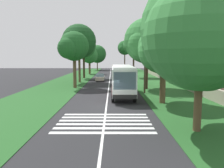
{
  "coord_description": "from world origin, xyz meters",
  "views": [
    {
      "loc": [
        -20.31,
        -0.59,
        4.69
      ],
      "look_at": [
        5.58,
        -0.54,
        1.6
      ],
      "focal_mm": 35.23,
      "sensor_mm": 36.0,
      "label": 1
    }
  ],
  "objects_px": {
    "roadside_tree_right_4": "(133,45)",
    "roadside_tree_right_0": "(125,48)",
    "trailing_car_2": "(116,73)",
    "roadside_tree_right_1": "(146,42)",
    "roadside_tree_left_3": "(89,56)",
    "trailing_car_0": "(100,77)",
    "trailing_minibus_0": "(116,68)",
    "trailing_car_1": "(118,75)",
    "coach_bus": "(122,79)",
    "roadside_tree_left_0": "(73,47)",
    "roadside_tree_left_2": "(83,46)",
    "roadside_tree_left_4": "(78,42)",
    "roadside_building": "(215,66)",
    "roadside_tree_left_1": "(97,55)",
    "roadside_tree_right_2": "(162,50)",
    "utility_pole": "(145,64)",
    "roadside_tree_right_3": "(198,34)"
  },
  "relations": [
    {
      "from": "trailing_car_2",
      "to": "roadside_tree_right_1",
      "type": "relative_size",
      "value": 0.41
    },
    {
      "from": "trailing_car_0",
      "to": "roadside_tree_left_0",
      "type": "bearing_deg",
      "value": 162.19
    },
    {
      "from": "coach_bus",
      "to": "trailing_car_2",
      "type": "bearing_deg",
      "value": 0.32
    },
    {
      "from": "trailing_car_0",
      "to": "trailing_minibus_0",
      "type": "relative_size",
      "value": 0.72
    },
    {
      "from": "utility_pole",
      "to": "roadside_tree_right_2",
      "type": "bearing_deg",
      "value": -173.22
    },
    {
      "from": "trailing_minibus_0",
      "to": "roadside_tree_left_1",
      "type": "relative_size",
      "value": 0.64
    },
    {
      "from": "roadside_tree_right_1",
      "to": "roadside_tree_right_3",
      "type": "bearing_deg",
      "value": -179.33
    },
    {
      "from": "trailing_car_0",
      "to": "trailing_minibus_0",
      "type": "distance_m",
      "value": 22.88
    },
    {
      "from": "roadside_tree_right_2",
      "to": "roadside_tree_left_3",
      "type": "bearing_deg",
      "value": 15.75
    },
    {
      "from": "roadside_tree_left_1",
      "to": "roadside_tree_right_4",
      "type": "relative_size",
      "value": 0.92
    },
    {
      "from": "coach_bus",
      "to": "trailing_car_2",
      "type": "distance_m",
      "value": 31.62
    },
    {
      "from": "roadside_tree_right_2",
      "to": "utility_pole",
      "type": "bearing_deg",
      "value": 6.78
    },
    {
      "from": "trailing_car_2",
      "to": "roadside_tree_left_2",
      "type": "bearing_deg",
      "value": 134.92
    },
    {
      "from": "coach_bus",
      "to": "trailing_car_2",
      "type": "relative_size",
      "value": 2.6
    },
    {
      "from": "trailing_car_1",
      "to": "roadside_tree_left_2",
      "type": "height_order",
      "value": "roadside_tree_left_2"
    },
    {
      "from": "trailing_car_2",
      "to": "roadside_building",
      "type": "distance_m",
      "value": 27.91
    },
    {
      "from": "roadside_tree_left_4",
      "to": "roadside_building",
      "type": "relative_size",
      "value": 1.11
    },
    {
      "from": "trailing_minibus_0",
      "to": "roadside_tree_left_0",
      "type": "bearing_deg",
      "value": 168.17
    },
    {
      "from": "roadside_tree_right_3",
      "to": "roadside_tree_right_4",
      "type": "height_order",
      "value": "roadside_tree_right_4"
    },
    {
      "from": "trailing_car_2",
      "to": "roadside_tree_left_0",
      "type": "xyz_separation_m",
      "value": [
        -24.32,
        7.08,
        5.65
      ]
    },
    {
      "from": "roadside_tree_right_2",
      "to": "roadside_building",
      "type": "distance_m",
      "value": 17.37
    },
    {
      "from": "roadside_tree_left_1",
      "to": "roadside_tree_right_1",
      "type": "distance_m",
      "value": 51.83
    },
    {
      "from": "roadside_tree_right_1",
      "to": "roadside_tree_left_1",
      "type": "bearing_deg",
      "value": 12.07
    },
    {
      "from": "roadside_tree_left_3",
      "to": "coach_bus",
      "type": "bearing_deg",
      "value": -167.93
    },
    {
      "from": "roadside_tree_right_1",
      "to": "trailing_car_0",
      "type": "bearing_deg",
      "value": 31.87
    },
    {
      "from": "coach_bus",
      "to": "roadside_tree_right_1",
      "type": "distance_m",
      "value": 8.66
    },
    {
      "from": "trailing_car_1",
      "to": "roadside_tree_right_0",
      "type": "bearing_deg",
      "value": -5.99
    },
    {
      "from": "roadside_tree_left_2",
      "to": "roadside_tree_right_4",
      "type": "xyz_separation_m",
      "value": [
        2.12,
        -11.65,
        0.34
      ]
    },
    {
      "from": "roadside_tree_left_0",
      "to": "roadside_tree_left_4",
      "type": "xyz_separation_m",
      "value": [
        7.7,
        0.43,
        1.26
      ]
    },
    {
      "from": "roadside_tree_left_0",
      "to": "roadside_building",
      "type": "distance_m",
      "value": 22.68
    },
    {
      "from": "trailing_car_0",
      "to": "trailing_minibus_0",
      "type": "xyz_separation_m",
      "value": [
        22.59,
        -3.52,
        0.88
      ]
    },
    {
      "from": "trailing_car_0",
      "to": "trailing_minibus_0",
      "type": "bearing_deg",
      "value": -8.85
    },
    {
      "from": "trailing_car_2",
      "to": "roadside_tree_left_2",
      "type": "xyz_separation_m",
      "value": [
        -7.76,
        7.78,
        6.61
      ]
    },
    {
      "from": "roadside_tree_right_0",
      "to": "roadside_tree_left_3",
      "type": "bearing_deg",
      "value": 149.33
    },
    {
      "from": "trailing_car_0",
      "to": "trailing_minibus_0",
      "type": "height_order",
      "value": "trailing_minibus_0"
    },
    {
      "from": "roadside_tree_left_4",
      "to": "roadside_building",
      "type": "xyz_separation_m",
      "value": [
        -6.52,
        -22.88,
        -4.22
      ]
    },
    {
      "from": "roadside_tree_right_4",
      "to": "roadside_tree_left_0",
      "type": "bearing_deg",
      "value": 149.63
    },
    {
      "from": "trailing_minibus_0",
      "to": "roadside_tree_left_4",
      "type": "relative_size",
      "value": 0.55
    },
    {
      "from": "roadside_tree_left_1",
      "to": "roadside_tree_left_2",
      "type": "height_order",
      "value": "roadside_tree_left_2"
    },
    {
      "from": "trailing_car_0",
      "to": "roadside_tree_right_2",
      "type": "height_order",
      "value": "roadside_tree_right_2"
    },
    {
      "from": "trailing_car_2",
      "to": "trailing_minibus_0",
      "type": "height_order",
      "value": "trailing_minibus_0"
    },
    {
      "from": "roadside_tree_right_2",
      "to": "roadside_tree_right_4",
      "type": "distance_m",
      "value": 30.49
    },
    {
      "from": "trailing_car_2",
      "to": "roadside_tree_left_2",
      "type": "distance_m",
      "value": 12.82
    },
    {
      "from": "utility_pole",
      "to": "roadside_tree_right_1",
      "type": "bearing_deg",
      "value": -8.76
    },
    {
      "from": "roadside_tree_left_2",
      "to": "coach_bus",
      "type": "bearing_deg",
      "value": -161.54
    },
    {
      "from": "roadside_tree_right_4",
      "to": "roadside_tree_right_0",
      "type": "bearing_deg",
      "value": 0.73
    },
    {
      "from": "roadside_tree_left_0",
      "to": "roadside_tree_right_3",
      "type": "distance_m",
      "value": 23.52
    },
    {
      "from": "roadside_tree_left_0",
      "to": "utility_pole",
      "type": "distance_m",
      "value": 11.91
    },
    {
      "from": "roadside_tree_left_4",
      "to": "roadside_tree_right_1",
      "type": "bearing_deg",
      "value": -127.79
    },
    {
      "from": "roadside_tree_left_1",
      "to": "roadside_tree_right_3",
      "type": "xyz_separation_m",
      "value": [
        -70.23,
        -11.07,
        0.23
      ]
    }
  ]
}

